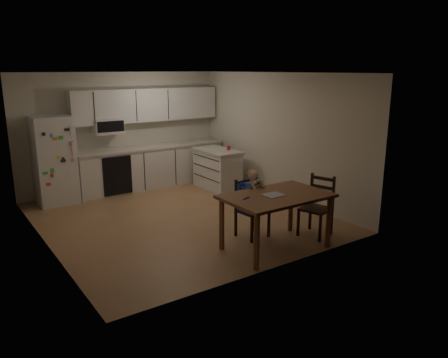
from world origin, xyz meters
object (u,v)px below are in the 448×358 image
red_cup (229,148)px  chair_booster (251,196)px  chair_side (319,201)px  kitchen_island (217,169)px  dining_table (276,202)px  refrigerator (54,160)px

red_cup → chair_booster: 2.77m
red_cup → chair_side: red_cup is taller
kitchen_island → dining_table: 3.41m
refrigerator → red_cup: refrigerator is taller
red_cup → chair_side: bearing=-96.7°
chair_side → kitchen_island: bearing=161.0°
kitchen_island → red_cup: (0.17, -0.19, 0.48)m
kitchen_island → red_cup: size_ratio=11.93×
kitchen_island → chair_side: (-0.17, -3.16, 0.10)m
red_cup → chair_booster: size_ratio=0.09×
kitchen_island → chair_side: chair_side is taller
dining_table → chair_side: size_ratio=1.60×
chair_booster → refrigerator: bearing=114.2°
dining_table → chair_booster: size_ratio=1.42×
refrigerator → dining_table: bearing=-63.8°
refrigerator → chair_side: (2.99, -4.10, -0.31)m
chair_side → red_cup: bearing=157.5°
dining_table → chair_booster: chair_booster is taller
red_cup → chair_side: size_ratio=0.10×
kitchen_island → chair_booster: (-1.12, -2.62, 0.21)m
refrigerator → red_cup: 3.52m
refrigerator → chair_side: bearing=-53.9°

